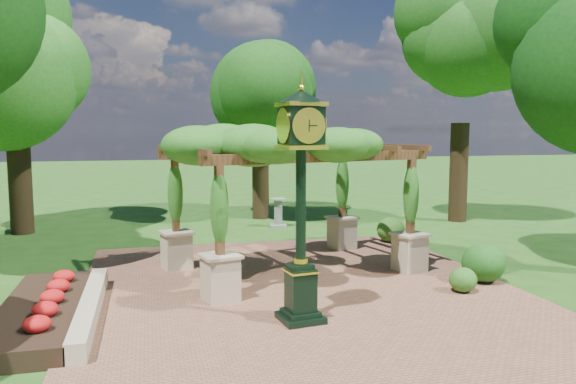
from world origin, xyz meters
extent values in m
plane|color=#1E4714|center=(0.00, 0.00, 0.00)|extent=(120.00, 120.00, 0.00)
cube|color=brown|center=(0.00, 1.00, 0.02)|extent=(10.00, 12.00, 0.04)
cube|color=#C6B793|center=(-4.60, 0.50, 0.20)|extent=(0.35, 5.00, 0.40)
cube|color=red|center=(-5.50, 0.50, 0.18)|extent=(1.50, 5.00, 0.36)
cube|color=black|center=(-0.58, -0.82, 0.10)|extent=(0.90, 0.90, 0.12)
cube|color=black|center=(-0.58, -0.82, 0.64)|extent=(0.56, 0.56, 0.90)
cube|color=yellow|center=(-0.58, -0.82, 1.04)|extent=(0.63, 0.63, 0.04)
cylinder|color=black|center=(-0.58, -0.82, 2.33)|extent=(0.22, 0.22, 2.29)
cube|color=black|center=(-0.58, -0.82, 3.83)|extent=(0.78, 0.78, 0.70)
cylinder|color=#F3E5CE|center=(-0.53, -1.17, 3.83)|extent=(0.60, 0.11, 0.60)
cone|color=black|center=(-0.58, -0.82, 4.38)|extent=(1.01, 1.01, 0.25)
sphere|color=yellow|center=(-0.58, -0.82, 4.53)|extent=(0.14, 0.14, 0.14)
cube|color=#C4B492|center=(-1.92, 0.93, 0.52)|extent=(0.84, 0.84, 0.96)
cube|color=#55361D|center=(-1.92, 0.93, 2.04)|extent=(0.21, 0.21, 1.97)
cube|color=#C4B492|center=(3.24, 2.24, 0.52)|extent=(0.84, 0.84, 0.96)
cube|color=#55361D|center=(3.24, 2.24, 2.04)|extent=(0.21, 0.21, 1.97)
cube|color=#C4B492|center=(-2.71, 4.03, 0.52)|extent=(0.84, 0.84, 0.96)
cube|color=#55361D|center=(-2.71, 4.03, 2.04)|extent=(0.21, 0.21, 1.97)
cube|color=#C4B492|center=(2.46, 5.34, 0.52)|extent=(0.84, 0.84, 0.96)
cube|color=#55361D|center=(2.46, 5.34, 2.04)|extent=(0.21, 0.21, 1.97)
cube|color=#55361D|center=(0.66, 1.58, 3.11)|extent=(6.03, 1.67, 0.23)
cube|color=#55361D|center=(-0.13, 4.68, 3.11)|extent=(6.03, 1.67, 0.23)
ellipsoid|color=#27611B|center=(0.27, 3.13, 3.40)|extent=(6.94, 5.24, 1.07)
cube|color=gray|center=(1.45, 9.82, 0.06)|extent=(0.70, 0.70, 0.11)
cylinder|color=gray|center=(1.45, 9.82, 0.56)|extent=(0.36, 0.36, 1.01)
cylinder|color=gray|center=(1.45, 9.82, 1.09)|extent=(0.66, 0.66, 0.06)
ellipsoid|color=#29601B|center=(3.56, 0.16, 0.32)|extent=(0.77, 0.77, 0.57)
ellipsoid|color=#1B4E16|center=(4.52, 0.82, 0.51)|extent=(1.33, 1.33, 0.94)
ellipsoid|color=#30661D|center=(4.38, 5.91, 0.46)|extent=(1.19, 1.19, 0.83)
cylinder|color=black|center=(-7.87, 10.79, 1.90)|extent=(0.80, 0.80, 3.80)
ellipsoid|color=#26621C|center=(-7.87, 10.79, 6.80)|extent=(4.85, 4.85, 6.00)
cylinder|color=#312313|center=(1.22, 12.13, 1.54)|extent=(0.70, 0.70, 3.07)
ellipsoid|color=#154110|center=(1.22, 12.13, 5.50)|extent=(4.21, 4.21, 4.85)
cylinder|color=#322213|center=(8.95, 9.44, 2.01)|extent=(0.74, 0.74, 4.03)
ellipsoid|color=#215618|center=(8.95, 9.44, 7.21)|extent=(4.45, 4.45, 6.36)
camera|label=1|loc=(-3.41, -11.06, 3.76)|focal=35.00mm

